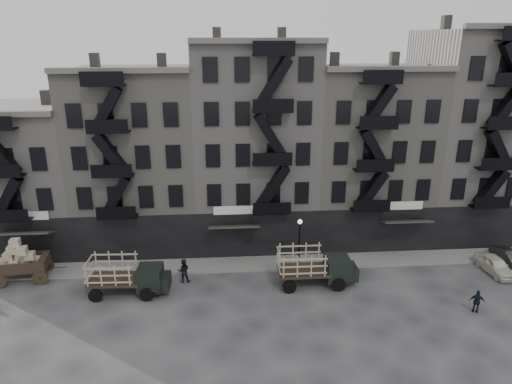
{
  "coord_description": "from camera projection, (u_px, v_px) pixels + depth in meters",
  "views": [
    {
      "loc": [
        -2.76,
        -29.14,
        17.61
      ],
      "look_at": [
        -0.26,
        4.0,
        6.1
      ],
      "focal_mm": 32.0,
      "sensor_mm": 36.0,
      "label": 1
    }
  ],
  "objects": [
    {
      "name": "building_mideast",
      "position": [
        365.0,
        153.0,
        40.93
      ],
      "size": [
        10.0,
        11.35,
        16.2
      ],
      "color": "gray",
      "rests_on": "ground"
    },
    {
      "name": "stake_truck_west",
      "position": [
        126.0,
        273.0,
        32.27
      ],
      "size": [
        5.73,
        2.57,
        2.82
      ],
      "rotation": [
        0.0,
        0.0,
        -0.05
      ],
      "color": "black",
      "rests_on": "ground"
    },
    {
      "name": "building_midwest",
      "position": [
        139.0,
        158.0,
        39.51
      ],
      "size": [
        10.0,
        11.35,
        16.2
      ],
      "color": "gray",
      "rests_on": "ground"
    },
    {
      "name": "building_west",
      "position": [
        23.0,
        177.0,
        39.29
      ],
      "size": [
        10.0,
        11.35,
        13.2
      ],
      "color": "gray",
      "rests_on": "ground"
    },
    {
      "name": "building_center",
      "position": [
        254.0,
        144.0,
        39.89
      ],
      "size": [
        10.0,
        11.35,
        18.2
      ],
      "color": "gray",
      "rests_on": "ground"
    },
    {
      "name": "wagon",
      "position": [
        19.0,
        257.0,
        33.96
      ],
      "size": [
        4.2,
        2.59,
        3.37
      ],
      "rotation": [
        0.0,
        0.0,
        0.12
      ],
      "color": "black",
      "rests_on": "ground"
    },
    {
      "name": "lamp_post",
      "position": [
        299.0,
        237.0,
        35.17
      ],
      "size": [
        0.36,
        0.36,
        4.28
      ],
      "color": "black",
      "rests_on": "ground"
    },
    {
      "name": "car_east",
      "position": [
        495.0,
        265.0,
        35.44
      ],
      "size": [
        1.82,
        3.9,
        1.29
      ],
      "primitive_type": "imported",
      "rotation": [
        0.0,
        0.0,
        0.08
      ],
      "color": "beige",
      "rests_on": "ground"
    },
    {
      "name": "car_far",
      "position": [
        508.0,
        256.0,
        36.89
      ],
      "size": [
        1.68,
        3.96,
        1.27
      ],
      "primitive_type": "imported",
      "rotation": [
        0.0,
        0.0,
        3.05
      ],
      "color": "#242427",
      "rests_on": "ground"
    },
    {
      "name": "ground",
      "position": [
        264.0,
        288.0,
        33.42
      ],
      "size": [
        140.0,
        140.0,
        0.0
      ],
      "primitive_type": "plane",
      "color": "#38383A",
      "rests_on": "ground"
    },
    {
      "name": "policeman",
      "position": [
        477.0,
        302.0,
        30.28
      ],
      "size": [
        1.03,
        0.77,
        1.63
      ],
      "primitive_type": "imported",
      "rotation": [
        0.0,
        0.0,
        2.7
      ],
      "color": "black",
      "rests_on": "ground"
    },
    {
      "name": "stake_truck_east",
      "position": [
        315.0,
        264.0,
        33.44
      ],
      "size": [
        5.82,
        2.44,
        2.91
      ],
      "rotation": [
        0.0,
        0.0,
        -0.0
      ],
      "color": "black",
      "rests_on": "ground"
    },
    {
      "name": "sidewalk",
      "position": [
        259.0,
        263.0,
        36.93
      ],
      "size": [
        55.0,
        2.5,
        0.15
      ],
      "primitive_type": "cube",
      "color": "slate",
      "rests_on": "ground"
    },
    {
      "name": "pedestrian_mid",
      "position": [
        184.0,
        271.0,
        34.02
      ],
      "size": [
        0.91,
        0.71,
        1.86
      ],
      "primitive_type": "imported",
      "rotation": [
        0.0,
        0.0,
        3.15
      ],
      "color": "black",
      "rests_on": "ground"
    },
    {
      "name": "building_east",
      "position": [
        475.0,
        135.0,
        41.15
      ],
      "size": [
        10.0,
        11.35,
        19.2
      ],
      "color": "gray",
      "rests_on": "ground"
    }
  ]
}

